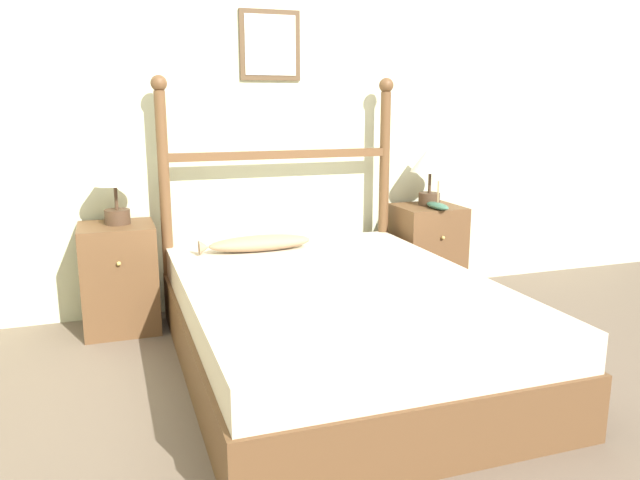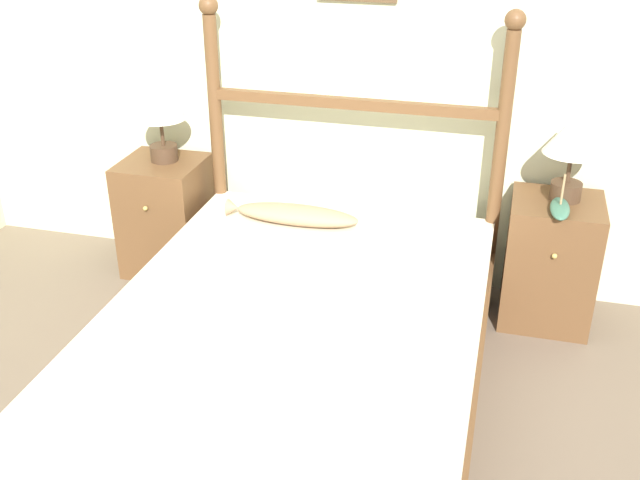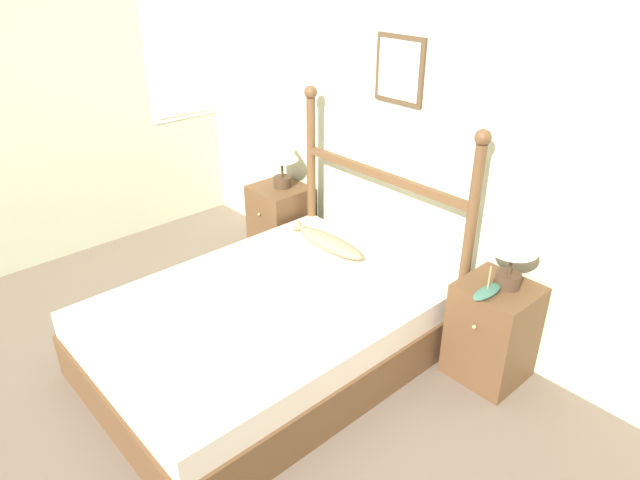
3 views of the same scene
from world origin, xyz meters
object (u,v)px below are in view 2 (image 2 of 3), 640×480
at_px(nightstand_left, 166,216).
at_px(fish_pillow, 294,214).
at_px(model_boat, 560,208).
at_px(nightstand_right, 550,261).
at_px(table_lamp_right, 574,141).
at_px(bed, 296,353).
at_px(table_lamp_left, 160,108).

distance_m(nightstand_left, fish_pillow, 0.81).
height_order(model_boat, fish_pillow, model_boat).
distance_m(nightstand_right, table_lamp_right, 0.59).
height_order(bed, table_lamp_left, table_lamp_left).
xyz_separation_m(table_lamp_left, table_lamp_right, (1.98, 0.01, 0.00)).
bearing_deg(model_boat, bed, -141.88).
bearing_deg(fish_pillow, table_lamp_right, 10.10).
relative_size(table_lamp_right, fish_pillow, 0.62).
distance_m(table_lamp_left, model_boat, 1.98).
bearing_deg(bed, table_lamp_left, 136.55).
bearing_deg(bed, nightstand_right, 42.31).
distance_m(nightstand_left, model_boat, 2.00).
xyz_separation_m(table_lamp_left, fish_pillow, (0.76, -0.21, -0.40)).
height_order(nightstand_right, table_lamp_left, table_lamp_left).
bearing_deg(table_lamp_left, nightstand_right, -0.71).
height_order(bed, table_lamp_right, table_lamp_right).
bearing_deg(fish_pillow, nightstand_right, 8.71).
xyz_separation_m(nightstand_left, table_lamp_right, (1.99, 0.03, 0.59)).
bearing_deg(table_lamp_left, nightstand_left, -117.84).
relative_size(nightstand_left, fish_pillow, 0.94).
bearing_deg(table_lamp_right, nightstand_right, -123.93).
height_order(table_lamp_left, table_lamp_right, same).
height_order(table_lamp_left, fish_pillow, table_lamp_left).
relative_size(table_lamp_left, model_boat, 1.66).
bearing_deg(table_lamp_right, bed, -137.29).
distance_m(table_lamp_left, table_lamp_right, 1.98).
distance_m(bed, table_lamp_left, 1.50).
bearing_deg(model_boat, table_lamp_right, 80.96).
xyz_separation_m(bed, table_lamp_left, (-0.97, 0.92, 0.67)).
bearing_deg(model_boat, fish_pillow, -177.21).
relative_size(model_boat, fish_pillow, 0.37).
xyz_separation_m(bed, model_boat, (0.98, 0.77, 0.42)).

